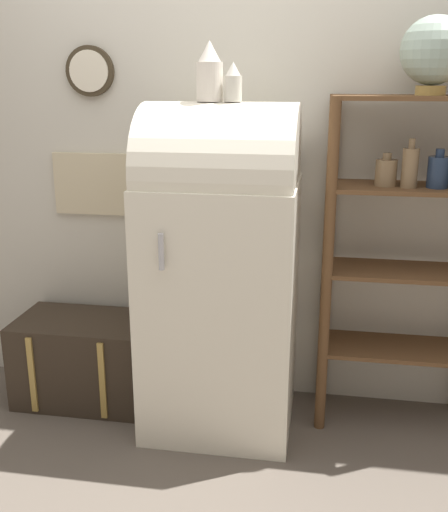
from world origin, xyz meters
TOP-DOWN VIEW (x-y plane):
  - ground_plane at (0.00, 0.00)m, footprint 12.00×12.00m
  - wall_back at (-0.00, 0.57)m, footprint 7.00×0.09m
  - refrigerator at (-0.00, 0.23)m, footprint 0.69×0.67m
  - suitcase_trunk at (-0.75, 0.30)m, footprint 0.67×0.43m
  - shelf_unit at (0.84, 0.36)m, footprint 0.75×0.33m
  - globe at (0.88, 0.34)m, footprint 0.28×0.28m
  - vase_left at (-0.05, 0.23)m, footprint 0.11×0.11m
  - vase_center at (0.05, 0.22)m, footprint 0.07×0.07m

SIDE VIEW (x-z plane):
  - ground_plane at x=0.00m, z-range 0.00..0.00m
  - suitcase_trunk at x=-0.75m, z-range 0.00..0.45m
  - refrigerator at x=0.00m, z-range 0.03..1.57m
  - shelf_unit at x=0.84m, z-range 0.14..1.71m
  - wall_back at x=0.00m, z-range 0.00..2.70m
  - vase_center at x=0.05m, z-range 1.54..1.70m
  - vase_left at x=-0.05m, z-range 1.53..1.78m
  - globe at x=0.88m, z-range 1.58..1.91m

